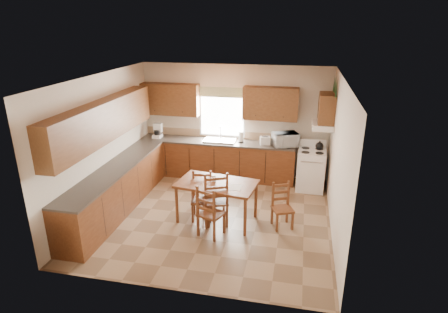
% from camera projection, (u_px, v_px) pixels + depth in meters
% --- Properties ---
extents(floor, '(4.50, 4.50, 0.00)m').
position_uv_depth(floor, '(214.00, 215.00, 7.42)').
color(floor, '#866A4D').
rests_on(floor, ground).
extents(ceiling, '(4.50, 4.50, 0.00)m').
position_uv_depth(ceiling, '(212.00, 78.00, 6.50)').
color(ceiling, brown).
rests_on(ceiling, floor).
extents(wall_left, '(4.50, 4.50, 0.00)m').
position_uv_depth(wall_left, '(102.00, 144.00, 7.40)').
color(wall_left, beige).
rests_on(wall_left, floor).
extents(wall_right, '(4.50, 4.50, 0.00)m').
position_uv_depth(wall_right, '(338.00, 160.00, 6.53)').
color(wall_right, beige).
rests_on(wall_right, floor).
extents(wall_back, '(4.50, 4.50, 0.00)m').
position_uv_depth(wall_back, '(235.00, 121.00, 9.03)').
color(wall_back, beige).
rests_on(wall_back, floor).
extents(wall_front, '(4.50, 4.50, 0.00)m').
position_uv_depth(wall_front, '(173.00, 207.00, 4.89)').
color(wall_front, beige).
rests_on(wall_front, floor).
extents(lower_cab_back, '(3.75, 0.60, 0.88)m').
position_uv_depth(lower_cab_back, '(217.00, 160.00, 9.14)').
color(lower_cab_back, brown).
rests_on(lower_cab_back, floor).
extents(lower_cab_left, '(0.60, 3.60, 0.88)m').
position_uv_depth(lower_cab_left, '(117.00, 190.00, 7.51)').
color(lower_cab_left, brown).
rests_on(lower_cab_left, floor).
extents(counter_back, '(3.75, 0.63, 0.04)m').
position_uv_depth(counter_back, '(217.00, 142.00, 8.98)').
color(counter_back, '#3F3732').
rests_on(counter_back, lower_cab_back).
extents(counter_left, '(0.63, 3.60, 0.04)m').
position_uv_depth(counter_left, '(115.00, 169.00, 7.36)').
color(counter_left, '#3F3732').
rests_on(counter_left, lower_cab_left).
extents(backsplash, '(3.75, 0.01, 0.18)m').
position_uv_depth(backsplash, '(219.00, 134.00, 9.21)').
color(backsplash, '#997C5D').
rests_on(backsplash, counter_back).
extents(upper_cab_back_left, '(1.41, 0.33, 0.75)m').
position_uv_depth(upper_cab_back_left, '(170.00, 99.00, 9.01)').
color(upper_cab_back_left, brown).
rests_on(upper_cab_back_left, wall_back).
extents(upper_cab_back_right, '(1.25, 0.33, 0.75)m').
position_uv_depth(upper_cab_back_right, '(271.00, 104.00, 8.54)').
color(upper_cab_back_right, brown).
rests_on(upper_cab_back_right, wall_back).
extents(upper_cab_left, '(0.33, 3.60, 0.75)m').
position_uv_depth(upper_cab_left, '(103.00, 121.00, 7.05)').
color(upper_cab_left, brown).
rests_on(upper_cab_left, wall_left).
extents(upper_cab_stove, '(0.33, 0.62, 0.62)m').
position_uv_depth(upper_cab_stove, '(327.00, 108.00, 7.89)').
color(upper_cab_stove, brown).
rests_on(upper_cab_stove, wall_right).
extents(range_hood, '(0.44, 0.62, 0.12)m').
position_uv_depth(range_hood, '(322.00, 125.00, 8.03)').
color(range_hood, white).
rests_on(range_hood, wall_right).
extents(window_frame, '(1.13, 0.02, 1.18)m').
position_uv_depth(window_frame, '(222.00, 113.00, 8.99)').
color(window_frame, white).
rests_on(window_frame, wall_back).
extents(window_pane, '(1.05, 0.01, 1.10)m').
position_uv_depth(window_pane, '(222.00, 113.00, 8.99)').
color(window_pane, white).
rests_on(window_pane, wall_back).
extents(window_valance, '(1.19, 0.01, 0.24)m').
position_uv_depth(window_valance, '(222.00, 92.00, 8.79)').
color(window_valance, '#4F6E39').
rests_on(window_valance, wall_back).
extents(sink_basin, '(0.75, 0.45, 0.04)m').
position_uv_depth(sink_basin, '(220.00, 140.00, 8.95)').
color(sink_basin, silver).
rests_on(sink_basin, counter_back).
extents(pine_decal_a, '(0.22, 0.22, 0.36)m').
position_uv_depth(pine_decal_a, '(336.00, 88.00, 7.40)').
color(pine_decal_a, '#1C411B').
rests_on(pine_decal_a, wall_right).
extents(pine_decal_b, '(0.22, 0.22, 0.36)m').
position_uv_depth(pine_decal_b, '(335.00, 84.00, 7.69)').
color(pine_decal_b, '#1C411B').
rests_on(pine_decal_b, wall_right).
extents(pine_decal_c, '(0.22, 0.22, 0.36)m').
position_uv_depth(pine_decal_c, '(334.00, 83.00, 7.99)').
color(pine_decal_c, '#1C411B').
rests_on(pine_decal_c, wall_right).
extents(stove, '(0.63, 0.65, 0.90)m').
position_uv_depth(stove, '(311.00, 170.00, 8.46)').
color(stove, white).
rests_on(stove, floor).
extents(coffeemaker, '(0.27, 0.29, 0.34)m').
position_uv_depth(coffeemaker, '(157.00, 131.00, 9.18)').
color(coffeemaker, white).
rests_on(coffeemaker, counter_back).
extents(paper_towel, '(0.11, 0.11, 0.25)m').
position_uv_depth(paper_towel, '(241.00, 137.00, 8.86)').
color(paper_towel, white).
rests_on(paper_towel, counter_back).
extents(toaster, '(0.25, 0.19, 0.19)m').
position_uv_depth(toaster, '(265.00, 141.00, 8.70)').
color(toaster, white).
rests_on(toaster, counter_back).
extents(microwave, '(0.62, 0.55, 0.31)m').
position_uv_depth(microwave, '(285.00, 140.00, 8.56)').
color(microwave, white).
rests_on(microwave, counter_back).
extents(dining_table, '(1.57, 1.03, 0.78)m').
position_uv_depth(dining_table, '(217.00, 201.00, 7.13)').
color(dining_table, brown).
rests_on(dining_table, floor).
extents(chair_near_left, '(0.51, 0.50, 0.97)m').
position_uv_depth(chair_near_left, '(211.00, 210.00, 6.61)').
color(chair_near_left, brown).
rests_on(chair_near_left, floor).
extents(chair_near_right, '(0.58, 0.57, 1.08)m').
position_uv_depth(chair_near_right, '(215.00, 197.00, 6.96)').
color(chair_near_right, brown).
rests_on(chair_near_right, floor).
extents(chair_far_left, '(0.45, 0.44, 0.93)m').
position_uv_depth(chair_far_left, '(202.00, 197.00, 7.15)').
color(chair_far_left, brown).
rests_on(chair_far_left, floor).
extents(chair_far_right, '(0.47, 0.46, 0.85)m').
position_uv_depth(chair_far_right, '(283.00, 206.00, 6.87)').
color(chair_far_right, brown).
rests_on(chair_far_right, floor).
extents(table_paper, '(0.22, 0.29, 0.00)m').
position_uv_depth(table_paper, '(235.00, 187.00, 6.80)').
color(table_paper, white).
rests_on(table_paper, dining_table).
extents(table_card, '(0.09, 0.04, 0.12)m').
position_uv_depth(table_card, '(214.00, 179.00, 7.03)').
color(table_card, white).
rests_on(table_card, dining_table).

